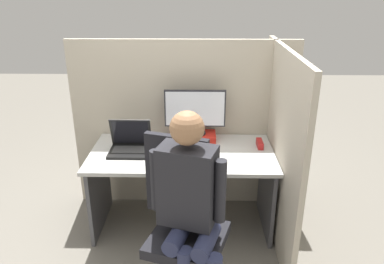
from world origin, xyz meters
name	(u,v)px	position (x,y,z in m)	size (l,w,h in m)	color
ground_plane	(181,252)	(0.00, 0.00, 0.00)	(12.00, 12.00, 0.00)	slate
cubicle_panel_back	(184,126)	(0.00, 0.78, 0.77)	(1.99, 0.04, 1.54)	#B7AD99
cubicle_panel_right	(280,149)	(0.77, 0.30, 0.77)	(0.04, 1.40, 1.54)	#B7AD99
desk	(182,170)	(0.00, 0.38, 0.53)	(1.49, 0.75, 0.70)	#B7B7B2
paper_box	(195,137)	(0.10, 0.63, 0.73)	(0.36, 0.20, 0.06)	red
monitor	(195,111)	(0.10, 0.63, 0.97)	(0.52, 0.19, 0.39)	#232328
laptop	(130,146)	(-0.42, 0.38, 0.75)	(0.33, 0.26, 0.27)	black
mouse	(165,153)	(-0.14, 0.31, 0.72)	(0.06, 0.04, 0.03)	silver
stapler	(260,144)	(0.64, 0.48, 0.73)	(0.04, 0.14, 0.06)	#A31919
carrot_toy	(196,165)	(0.11, 0.11, 0.72)	(0.04, 0.16, 0.04)	orange
office_chair	(183,217)	(0.03, -0.30, 0.54)	(0.58, 0.63, 1.06)	black
person	(190,200)	(0.08, -0.45, 0.77)	(0.46, 0.46, 1.32)	#282D4C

